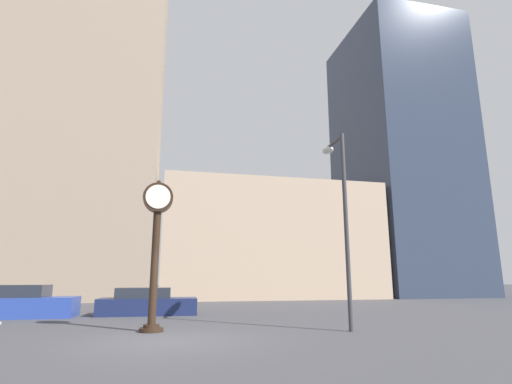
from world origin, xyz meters
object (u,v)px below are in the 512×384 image
object	(u,v)px
car_navy	(147,303)
street_clock	(156,233)
car_blue	(19,304)
street_lamp_right	(340,198)

from	to	relation	value
car_navy	street_clock	bearing A→B (deg)	-84.92
car_blue	street_lamp_right	size ratio (longest dim) A/B	0.69
car_navy	street_lamp_right	size ratio (longest dim) A/B	0.68
street_clock	car_blue	world-z (taller)	street_clock
car_navy	street_lamp_right	xyz separation A→B (m)	(6.25, -7.01, 3.71)
car_blue	car_navy	size ratio (longest dim) A/B	1.01
car_blue	street_clock	bearing A→B (deg)	-46.58
car_blue	street_lamp_right	xyz separation A→B (m)	(11.36, -6.79, 3.66)
street_clock	car_navy	size ratio (longest dim) A/B	1.09
street_clock	street_lamp_right	xyz separation A→B (m)	(5.91, -0.91, 1.24)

